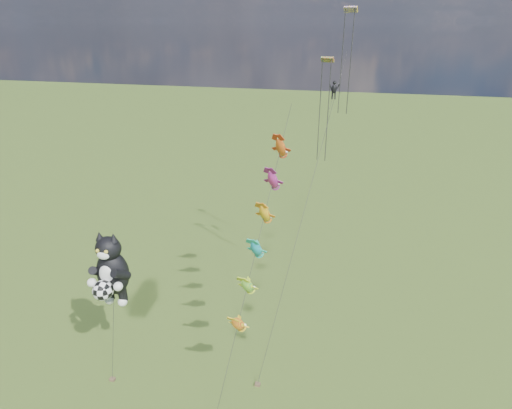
# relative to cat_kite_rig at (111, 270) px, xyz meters

# --- Properties ---
(ground) EXTENTS (300.00, 300.00, 0.00)m
(ground) POSITION_rel_cat_kite_rig_xyz_m (0.24, -1.61, -8.07)
(ground) COLOR #264110
(cat_kite_rig) EXTENTS (2.84, 4.33, 11.16)m
(cat_kite_rig) POSITION_rel_cat_kite_rig_xyz_m (0.00, 0.00, 0.00)
(cat_kite_rig) COLOR brown
(cat_kite_rig) RESTS_ON ground
(fish_windsock_rig) EXTENTS (2.58, 15.82, 19.04)m
(fish_windsock_rig) POSITION_rel_cat_kite_rig_xyz_m (10.64, 3.74, 2.61)
(fish_windsock_rig) COLOR brown
(fish_windsock_rig) RESTS_ON ground
(parafoil_rig) EXTENTS (4.93, 17.14, 26.36)m
(parafoil_rig) POSITION_rel_cat_kite_rig_xyz_m (14.69, 13.72, 11.92)
(parafoil_rig) COLOR brown
(parafoil_rig) RESTS_ON ground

